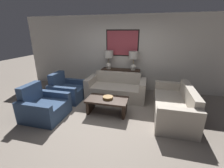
{
  "coord_description": "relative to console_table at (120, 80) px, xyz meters",
  "views": [
    {
      "loc": [
        1.0,
        -3.15,
        2.07
      ],
      "look_at": [
        -0.0,
        0.81,
        0.65
      ],
      "focal_mm": 24.0,
      "sensor_mm": 36.0,
      "label": 1
    }
  ],
  "objects": [
    {
      "name": "console_table",
      "position": [
        0.0,
        0.0,
        0.0
      ],
      "size": [
        1.39,
        0.38,
        0.79
      ],
      "color": "#332319",
      "rests_on": "ground_plane"
    },
    {
      "name": "ground_plane",
      "position": [
        0.0,
        -2.09,
        -0.4
      ],
      "size": [
        20.0,
        20.0,
        0.0
      ],
      "primitive_type": "plane",
      "color": "slate"
    },
    {
      "name": "armchair_near_camera",
      "position": [
        -1.5,
        -2.37,
        -0.12
      ],
      "size": [
        0.94,
        0.94,
        0.85
      ],
      "color": "navy",
      "rests_on": "ground_plane"
    },
    {
      "name": "table_lamp_right",
      "position": [
        0.45,
        0.0,
        0.84
      ],
      "size": [
        0.34,
        0.34,
        0.65
      ],
      "color": "silver",
      "rests_on": "console_table"
    },
    {
      "name": "table_lamp_left",
      "position": [
        -0.45,
        0.0,
        0.84
      ],
      "size": [
        0.34,
        0.34,
        0.65
      ],
      "color": "silver",
      "rests_on": "console_table"
    },
    {
      "name": "couch_by_back_wall",
      "position": [
        0.0,
        -0.7,
        -0.11
      ],
      "size": [
        1.9,
        0.88,
        0.79
      ],
      "color": "#ADA393",
      "rests_on": "ground_plane"
    },
    {
      "name": "armchair_near_back_wall",
      "position": [
        -1.5,
        -1.22,
        -0.12
      ],
      "size": [
        0.94,
        0.94,
        0.85
      ],
      "color": "navy",
      "rests_on": "ground_plane"
    },
    {
      "name": "couch_by_side",
      "position": [
        1.71,
        -1.52,
        -0.11
      ],
      "size": [
        0.88,
        1.9,
        0.79
      ],
      "color": "#ADA393",
      "rests_on": "ground_plane"
    },
    {
      "name": "back_wall",
      "position": [
        0.0,
        0.27,
        0.93
      ],
      "size": [
        7.72,
        0.12,
        2.65
      ],
      "color": "beige",
      "rests_on": "ground_plane"
    },
    {
      "name": "coffee_table",
      "position": [
        -0.0,
        -1.8,
        -0.1
      ],
      "size": [
        1.07,
        0.59,
        0.42
      ],
      "color": "black",
      "rests_on": "ground_plane"
    },
    {
      "name": "decorative_bowl",
      "position": [
        0.02,
        -1.78,
        0.05
      ],
      "size": [
        0.27,
        0.27,
        0.06
      ],
      "color": "olive",
      "rests_on": "coffee_table"
    }
  ]
}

